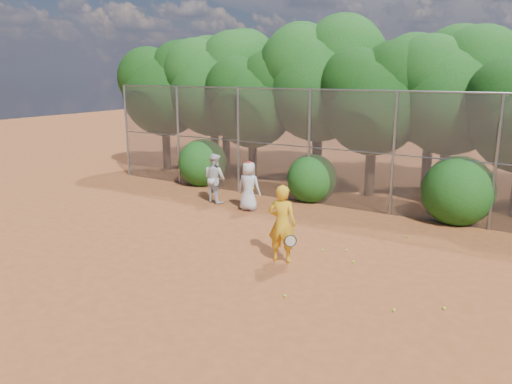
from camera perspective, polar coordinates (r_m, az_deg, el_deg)
The scene contains 24 objects.
ground at distance 12.65m, azimuth -2.21°, elevation -7.70°, with size 80.00×80.00×0.00m, color brown.
fence_back at distance 17.30m, azimuth 8.70°, elevation 5.03°, with size 20.05×0.09×4.03m.
tree_0 at distance 23.98m, azimuth -10.32°, elevation 11.85°, with size 4.38×3.81×6.00m.
tree_1 at distance 22.77m, azimuth -4.69°, elevation 12.52°, with size 4.64×4.03×6.35m.
tree_2 at distance 20.80m, azimuth -0.23°, elevation 10.86°, with size 3.99×3.47×5.47m.
tree_3 at distance 20.45m, azimuth 7.44°, elevation 12.97°, with size 4.89×4.26×6.70m.
tree_4 at distance 18.98m, azimuth 13.54°, elevation 10.74°, with size 4.19×3.64×5.73m.
tree_5 at distance 19.10m, azimuth 21.64°, elevation 11.06°, with size 4.51×3.92×6.17m.
tree_9 at distance 25.22m, azimuth -3.36°, elevation 13.05°, with size 4.83×4.20×6.62m.
tree_10 at distance 22.87m, azimuth 7.52°, elevation 13.62°, with size 5.15×4.48×7.06m.
tree_11 at distance 20.87m, azimuth 19.79°, elevation 11.68°, with size 4.64×4.03×6.35m.
bush_0 at distance 20.73m, azimuth -6.14°, elevation 3.58°, with size 2.00×2.00×2.00m, color #144812.
bush_1 at distance 18.14m, azimuth 6.40°, elevation 1.79°, with size 1.80×1.80×1.80m, color #144812.
bush_2 at distance 16.61m, azimuth 22.13°, elevation 0.46°, with size 2.20×2.20×2.20m, color #144812.
player_yellow at distance 12.24m, azimuth 3.00°, elevation -3.63°, with size 0.87×0.61×1.95m.
player_teen at distance 16.76m, azimuth -0.82°, elevation 0.68°, with size 0.86×0.60×1.69m.
player_white at distance 17.87m, azimuth -4.74°, elevation 1.59°, with size 0.97×0.83×1.76m.
ball_0 at distance 12.63m, azimuth 11.01°, elevation -7.84°, with size 0.07×0.07×0.07m, color #B2D126.
ball_1 at distance 13.34m, azimuth 10.32°, elevation -6.61°, with size 0.07×0.07×0.07m, color #B2D126.
ball_2 at distance 10.67m, azimuth 3.31°, elevation -11.76°, with size 0.07×0.07×0.07m, color #B2D126.
ball_3 at distance 10.80m, azimuth 20.72°, elevation -12.34°, with size 0.07×0.07×0.07m, color #B2D126.
ball_4 at distance 13.29m, azimuth 7.60°, elevation -6.59°, with size 0.07×0.07×0.07m, color #B2D126.
ball_5 at distance 14.83m, azimuth 16.93°, elevation -4.91°, with size 0.07×0.07×0.07m, color #B2D126.
ball_6 at distance 10.44m, azimuth 15.49°, elevation -12.86°, with size 0.07×0.07×0.07m, color #B2D126.
Camera 1 is at (6.67, -9.71, 4.61)m, focal length 35.00 mm.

